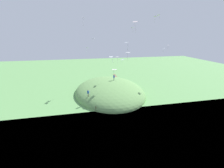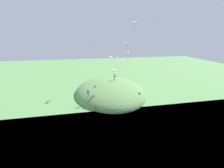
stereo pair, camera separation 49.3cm
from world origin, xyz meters
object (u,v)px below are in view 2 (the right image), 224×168
object	(u,v)px
kite_0	(114,70)
kite_14	(128,53)
kite_4	(164,49)
kite_7	(133,28)
person_watching_kites	(114,77)
kite_12	(126,43)
kite_13	(156,17)
kite_6	(169,46)
kite_8	(123,60)
kite_1	(118,57)
kite_9	(134,22)
mooring_post	(96,109)
kite_3	(159,15)
kite_2	(94,39)
kite_11	(88,48)
kite_5	(111,57)
person_walking_path	(88,92)
kite_10	(83,18)

from	to	relation	value
kite_0	kite_14	xyz separation A→B (m)	(4.01, -4.28, 3.14)
kite_4	kite_7	size ratio (longest dim) A/B	0.87
person_watching_kites	kite_12	world-z (taller)	kite_12
person_watching_kites	kite_13	size ratio (longest dim) A/B	1.08
kite_6	kite_13	bearing A→B (deg)	68.44
kite_8	person_watching_kites	bearing A→B (deg)	126.92
kite_4	kite_13	bearing A→B (deg)	121.12
kite_1	kite_9	world-z (taller)	kite_9
kite_4	kite_8	size ratio (longest dim) A/B	1.18
kite_9	mooring_post	xyz separation A→B (m)	(5.13, 7.01, -18.74)
kite_3	kite_12	world-z (taller)	kite_3
kite_2	kite_3	world-z (taller)	kite_3
kite_13	kite_3	bearing A→B (deg)	-38.19
kite_2	kite_11	size ratio (longest dim) A/B	0.73
kite_3	mooring_post	xyz separation A→B (m)	(-11.17, 19.96, -21.97)
kite_13	kite_14	size ratio (longest dim) A/B	0.83
kite_1	kite_6	xyz separation A→B (m)	(-2.75, -13.59, 3.03)
kite_8	mooring_post	bearing A→B (deg)	144.55
kite_5	kite_14	bearing A→B (deg)	-51.40
kite_0	kite_9	xyz separation A→B (m)	(-4.05, -2.80, 9.36)
kite_9	kite_7	bearing A→B (deg)	-18.26
kite_2	mooring_post	bearing A→B (deg)	174.70
kite_7	kite_8	world-z (taller)	kite_7
person_walking_path	kite_13	xyz separation A→B (m)	(3.04, -18.53, 18.63)
kite_0	kite_4	size ratio (longest dim) A/B	1.16
person_walking_path	kite_2	size ratio (longest dim) A/B	1.14
kite_0	mooring_post	world-z (taller)	kite_0
person_walking_path	kite_0	xyz separation A→B (m)	(-5.62, -5.59, 6.84)
kite_11	mooring_post	xyz separation A→B (m)	(-16.39, -0.43, -12.60)
kite_0	kite_14	distance (m)	6.66
kite_4	kite_6	distance (m)	4.73
kite_0	kite_12	xyz separation A→B (m)	(-3.05, -1.63, 5.73)
kite_5	kite_13	size ratio (longest dim) A/B	0.79
kite_10	person_watching_kites	bearing A→B (deg)	-46.81
kite_5	mooring_post	world-z (taller)	kite_5
kite_13	kite_9	bearing A→B (deg)	141.44
kite_11	kite_13	distance (m)	21.44
kite_7	kite_12	bearing A→B (deg)	158.36
kite_7	kite_12	xyz separation A→B (m)	(-22.52, 8.93, -3.74)
kite_6	kite_12	world-z (taller)	kite_12
kite_5	mooring_post	xyz separation A→B (m)	(1.04, 3.51, -12.13)
kite_5	kite_6	world-z (taller)	kite_6
kite_8	kite_12	xyz separation A→B (m)	(-19.10, 4.82, 6.15)
kite_3	kite_5	distance (m)	22.73
kite_3	kite_9	xyz separation A→B (m)	(-16.29, 12.95, -3.23)
person_watching_kites	kite_8	xyz separation A→B (m)	(2.59, -3.44, 4.82)
kite_0	kite_10	world-z (taller)	kite_10
person_walking_path	kite_3	world-z (taller)	kite_3
kite_0	kite_14	world-z (taller)	kite_14
person_walking_path	kite_6	distance (m)	25.03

